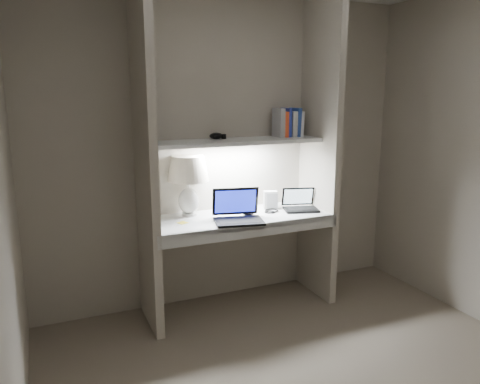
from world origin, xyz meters
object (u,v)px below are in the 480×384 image
laptop_main (238,214)px  laptop_netbook (300,205)px  speaker (270,200)px  book_row (288,123)px  table_lamp (188,176)px

laptop_main → laptop_netbook: bearing=22.5°
speaker → book_row: (0.18, 0.05, 0.63)m
laptop_main → speaker: laptop_main is taller
laptop_main → speaker: (0.40, 0.23, 0.02)m
laptop_main → speaker: 0.46m
table_lamp → speaker: 0.74m
table_lamp → speaker: size_ratio=3.14×
laptop_netbook → book_row: (-0.04, 0.17, 0.67)m
table_lamp → book_row: bearing=-0.8°
laptop_main → book_row: 0.91m
speaker → book_row: 0.66m
table_lamp → speaker: bearing=-5.1°
table_lamp → laptop_netbook: size_ratio=1.46×
table_lamp → laptop_main: bearing=-44.1°
table_lamp → laptop_netbook: bearing=-11.4°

